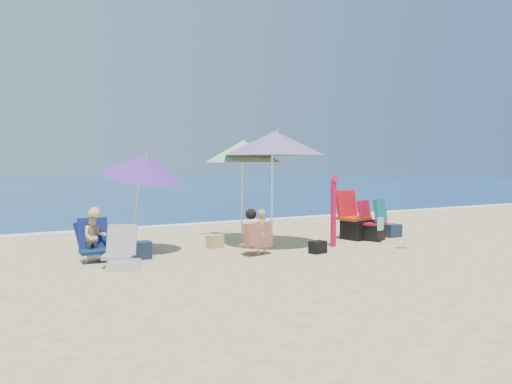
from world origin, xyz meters
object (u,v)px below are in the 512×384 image
umbrella_blue (143,166)px  furled_umbrella (334,206)px  chair_rainbow (122,257)px  person_center (258,233)px  chair_navy (93,249)px  umbrella_turquoise (275,143)px  person_left (94,236)px  umbrella_striped (243,151)px  camp_chair_right (373,225)px  camp_chair_left (356,225)px

umbrella_blue → furled_umbrella: (3.51, -1.18, -0.81)m
chair_rainbow → person_center: person_center is taller
chair_navy → chair_rainbow: bearing=-78.9°
umbrella_turquoise → person_left: umbrella_turquoise is taller
umbrella_striped → chair_rainbow: bearing=-152.2°
furled_umbrella → person_center: (-1.77, -0.05, -0.40)m
umbrella_turquoise → umbrella_blue: (-2.54, 0.49, -0.45)m
umbrella_striped → person_center: (-0.61, -1.66, -1.51)m
umbrella_striped → person_left: bearing=-167.3°
umbrella_blue → furled_umbrella: 3.79m
umbrella_striped → chair_navy: umbrella_striped is taller
chair_rainbow → person_center: size_ratio=1.07×
chair_navy → camp_chair_right: bearing=-8.1°
umbrella_striped → umbrella_blue: (-2.34, -0.42, -0.31)m
umbrella_striped → furled_umbrella: (1.16, -1.60, -1.11)m
furled_umbrella → chair_navy: furled_umbrella is taller
umbrella_blue → camp_chair_left: 4.80m
furled_umbrella → camp_chair_right: bearing=10.3°
camp_chair_left → person_center: bearing=-167.7°
umbrella_striped → person_center: size_ratio=2.63×
furled_umbrella → person_center: bearing=-178.3°
person_left → camp_chair_left: bearing=-3.0°
camp_chair_left → chair_rainbow: bearing=-173.6°
person_left → furled_umbrella: bearing=-10.9°
furled_umbrella → camp_chair_right: furled_umbrella is taller
chair_rainbow → person_center: 2.48m
umbrella_turquoise → person_left: bearing=177.2°
umbrella_turquoise → person_center: 1.99m
umbrella_striped → camp_chair_left: bearing=-24.7°
chair_rainbow → umbrella_blue: bearing=58.4°
umbrella_blue → person_left: bearing=-161.6°
chair_navy → chair_rainbow: 1.09m
furled_umbrella → chair_navy: bearing=166.8°
umbrella_striped → camp_chair_right: 3.22m
umbrella_striped → camp_chair_right: (2.44, -1.37, -1.59)m
umbrella_blue → person_left: size_ratio=2.15×
furled_umbrella → chair_navy: size_ratio=2.03×
chair_rainbow → camp_chair_right: (5.53, 0.26, 0.15)m
furled_umbrella → chair_rainbow: 4.29m
person_left → umbrella_striped: bearing=12.7°
camp_chair_left → person_center: 2.92m
person_left → umbrella_turquoise: bearing=-2.8°
umbrella_turquoise → chair_navy: 3.99m
camp_chair_right → person_left: bearing=173.8°
chair_navy → chair_rainbow: size_ratio=0.81×
person_left → umbrella_blue: bearing=18.4°
camp_chair_right → person_left: size_ratio=0.98×
furled_umbrella → person_left: furled_umbrella is taller
chair_navy → person_center: (2.68, -1.10, 0.24)m
person_center → person_left: 2.84m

